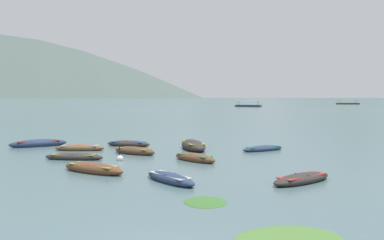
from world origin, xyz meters
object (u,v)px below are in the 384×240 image
at_px(rowboat_7, 128,144).
at_px(rowboat_11, 38,144).
at_px(rowboat_8, 170,178).
at_px(ferry_0, 348,103).
at_px(rowboat_9, 74,157).
at_px(ferry_1, 248,106).
at_px(rowboat_1, 193,146).
at_px(rowboat_5, 195,158).
at_px(rowboat_12, 135,151).
at_px(rowboat_6, 302,179).
at_px(mooring_buoy, 120,159).
at_px(rowboat_2, 80,148).
at_px(rowboat_0, 93,169).
at_px(rowboat_3, 263,149).

relative_size(rowboat_7, rowboat_11, 0.87).
relative_size(rowboat_8, ferry_0, 0.32).
bearing_deg(rowboat_9, ferry_1, 80.12).
distance_m(rowboat_7, rowboat_11, 7.21).
bearing_deg(rowboat_1, ferry_1, 82.99).
bearing_deg(rowboat_9, rowboat_5, -1.71).
relative_size(rowboat_9, rowboat_12, 1.09).
xyz_separation_m(rowboat_8, rowboat_9, (-6.81, 6.54, -0.01)).
bearing_deg(rowboat_6, ferry_1, 85.91).
xyz_separation_m(rowboat_9, mooring_buoy, (3.01, -0.27, -0.06)).
bearing_deg(mooring_buoy, rowboat_12, 82.75).
xyz_separation_m(rowboat_2, rowboat_9, (1.05, -4.33, -0.02)).
height_order(rowboat_6, rowboat_8, rowboat_8).
distance_m(rowboat_2, rowboat_7, 4.17).
distance_m(rowboat_0, rowboat_1, 10.85).
distance_m(rowboat_11, mooring_buoy, 10.65).
xyz_separation_m(rowboat_8, ferry_1, (15.95, 137.24, 0.28)).
height_order(rowboat_0, mooring_buoy, mooring_buoy).
bearing_deg(rowboat_3, rowboat_7, 167.37).
bearing_deg(rowboat_5, rowboat_9, 178.29).
relative_size(rowboat_8, rowboat_11, 0.76).
height_order(rowboat_2, ferry_1, ferry_1).
xyz_separation_m(rowboat_12, ferry_0, (73.20, 178.30, 0.25)).
bearing_deg(rowboat_1, rowboat_2, -172.80).
xyz_separation_m(rowboat_12, ferry_1, (19.38, 128.03, 0.25)).
distance_m(rowboat_7, ferry_1, 125.27).
height_order(rowboat_3, rowboat_12, rowboat_12).
relative_size(rowboat_2, rowboat_9, 0.95).
distance_m(rowboat_0, rowboat_9, 4.99).
bearing_deg(ferry_1, rowboat_2, -100.67).
relative_size(rowboat_6, rowboat_9, 0.93).
height_order(rowboat_8, rowboat_11, rowboat_11).
relative_size(rowboat_1, rowboat_8, 1.44).
xyz_separation_m(rowboat_7, mooring_buoy, (0.98, -7.42, -0.07)).
xyz_separation_m(rowboat_1, ferry_1, (15.40, 125.31, 0.18)).
distance_m(rowboat_5, rowboat_11, 14.55).
distance_m(rowboat_2, rowboat_11, 4.68).
distance_m(rowboat_2, rowboat_6, 17.60).
bearing_deg(rowboat_12, rowboat_7, 106.78).
bearing_deg(rowboat_6, rowboat_5, 130.92).
distance_m(rowboat_0, rowboat_8, 4.85).
bearing_deg(rowboat_0, rowboat_12, 82.87).
relative_size(rowboat_0, rowboat_11, 0.93).
relative_size(rowboat_5, rowboat_6, 0.87).
distance_m(rowboat_0, ferry_1, 136.52).
xyz_separation_m(rowboat_1, rowboat_12, (-3.98, -2.72, -0.07)).
height_order(rowboat_1, ferry_1, ferry_1).
bearing_deg(rowboat_1, rowboat_5, -86.42).
bearing_deg(rowboat_6, rowboat_9, 154.09).
bearing_deg(rowboat_7, ferry_1, 80.48).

